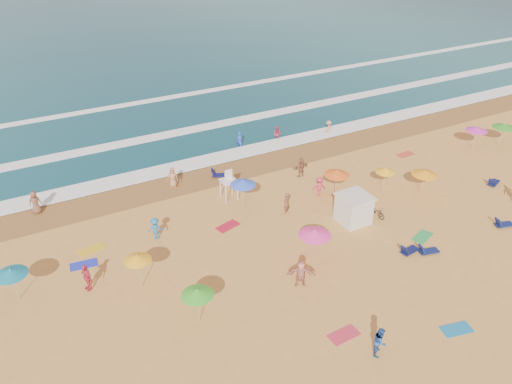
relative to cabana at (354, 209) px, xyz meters
name	(u,v)px	position (x,y,z in m)	size (l,w,h in m)	color
ground	(300,252)	(-5.32, -1.31, -1.00)	(220.00, 220.00, 0.00)	gold
ocean	(66,19)	(-5.32, 82.69, -1.00)	(220.00, 140.00, 0.18)	#0C4756
wet_sand	(220,173)	(-5.32, 11.19, -0.99)	(220.00, 220.00, 0.00)	olive
surf_foam	(183,134)	(-5.32, 20.01, -0.90)	(200.00, 18.70, 0.05)	white
cabana	(354,209)	(0.00, 0.00, 0.00)	(2.00, 2.00, 2.00)	silver
cabana_roof	(355,197)	(0.00, 0.00, 1.06)	(2.20, 2.20, 0.12)	silver
bicycle	(376,211)	(1.90, -0.30, -0.58)	(0.55, 1.58, 0.83)	black
lifeguard_stand	(229,186)	(-6.44, 7.08, 0.05)	(1.20, 1.20, 2.10)	white
beach_umbrellas	(326,232)	(-4.37, -2.64, 1.10)	(54.91, 22.83, 0.67)	#FBB01A
loungers	(388,268)	(-1.48, -5.46, -0.83)	(35.59, 25.21, 0.34)	#0E1C47
towels	(307,273)	(-6.06, -3.29, -0.98)	(48.66, 24.19, 0.03)	#B84517
beachgoers	(243,218)	(-7.33, 2.94, -0.19)	(40.62, 26.27, 2.09)	#9C5D48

